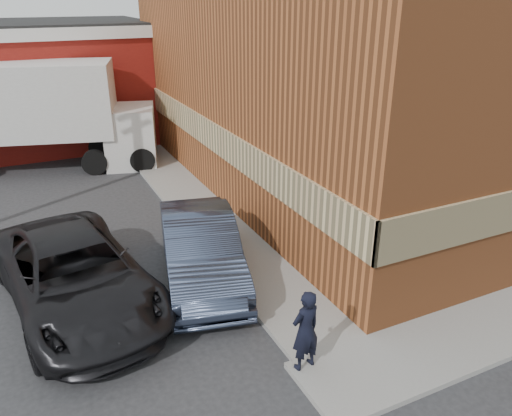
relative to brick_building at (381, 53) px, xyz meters
name	(u,v)px	position (x,y,z in m)	size (l,w,h in m)	color
ground	(306,360)	(-8.50, -9.00, -4.68)	(90.00, 90.00, 0.00)	#28282B
brick_building	(381,53)	(0.00, 0.00, 0.00)	(14.25, 18.25, 9.36)	#9C5128
sidewalk_west	(190,199)	(-7.90, 0.00, -4.62)	(1.80, 18.00, 0.12)	gray
man	(305,330)	(-8.70, -9.25, -3.72)	(0.62, 0.40, 1.69)	black
sedan	(201,249)	(-9.30, -5.13, -3.83)	(1.80, 5.15, 1.70)	#2C354A
suv_a	(75,275)	(-12.32, -5.10, -3.83)	(2.82, 6.13, 1.70)	black
box_truck	(50,109)	(-11.69, 5.87, -2.20)	(9.09, 4.81, 4.30)	silver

